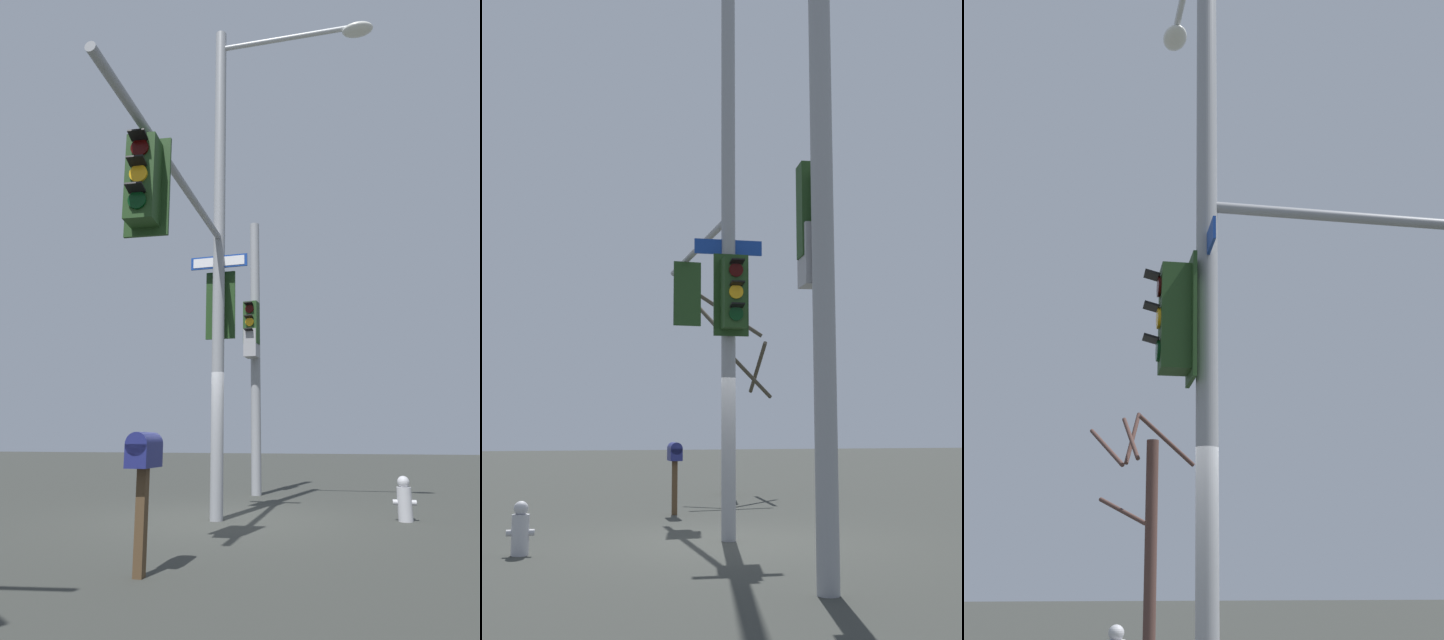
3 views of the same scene
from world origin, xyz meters
TOP-DOWN VIEW (x-y plane):
  - ground_plane at (0.00, 0.00)m, footprint 80.00×80.00m
  - main_signal_pole_assembly at (-0.17, 0.81)m, footprint 3.65×5.59m
  - secondary_pole_assembly at (0.22, -3.78)m, footprint 0.38×0.80m
  - fire_hydrant at (-3.06, -0.60)m, footprint 0.38×0.24m
  - mailbox at (-0.28, 3.70)m, footprint 0.25×0.44m

SIDE VIEW (x-z plane):
  - ground_plane at x=0.00m, z-range 0.00..0.00m
  - fire_hydrant at x=-3.06m, z-range -0.02..0.71m
  - mailbox at x=-0.28m, z-range 0.40..1.81m
  - secondary_pole_assembly at x=0.22m, z-range 0.15..7.26m
  - main_signal_pole_assembly at x=-0.17m, z-range 0.10..9.79m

